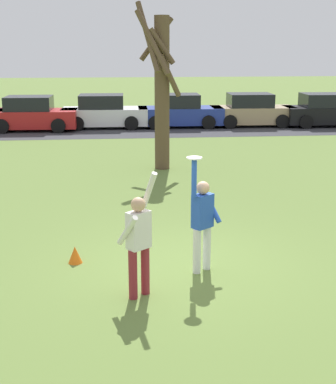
# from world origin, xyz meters

# --- Properties ---
(ground_plane) EXTENTS (120.00, 120.00, 0.00)m
(ground_plane) POSITION_xyz_m (0.00, 0.00, 0.00)
(ground_plane) COLOR olive
(person_catcher) EXTENTS (0.57, 0.55, 2.08)m
(person_catcher) POSITION_xyz_m (0.25, -0.24, 0.98)
(person_catcher) COLOR silver
(person_catcher) RESTS_ON ground_plane
(person_defender) EXTENTS (0.65, 0.64, 2.05)m
(person_defender) POSITION_xyz_m (-0.91, -1.16, 0.98)
(person_defender) COLOR maroon
(person_defender) RESTS_ON ground_plane
(frisbee_disc) EXTENTS (0.26, 0.26, 0.02)m
(frisbee_disc) POSITION_xyz_m (0.07, -0.38, 2.09)
(frisbee_disc) COLOR white
(frisbee_disc) RESTS_ON person_catcher
(parked_car_red) EXTENTS (4.15, 2.13, 1.59)m
(parked_car_red) POSITION_xyz_m (-5.07, 17.07, 0.73)
(parked_car_red) COLOR red
(parked_car_red) RESTS_ON ground_plane
(parked_car_white) EXTENTS (4.15, 2.13, 1.59)m
(parked_car_white) POSITION_xyz_m (-1.72, 17.61, 0.73)
(parked_car_white) COLOR white
(parked_car_white) RESTS_ON ground_plane
(parked_car_blue) EXTENTS (4.15, 2.13, 1.59)m
(parked_car_blue) POSITION_xyz_m (1.95, 17.55, 0.73)
(parked_car_blue) COLOR #233893
(parked_car_blue) RESTS_ON ground_plane
(parked_car_tan) EXTENTS (4.15, 2.13, 1.59)m
(parked_car_tan) POSITION_xyz_m (5.55, 17.53, 0.73)
(parked_car_tan) COLOR tan
(parked_car_tan) RESTS_ON ground_plane
(parked_car_black) EXTENTS (4.15, 2.13, 1.59)m
(parked_car_black) POSITION_xyz_m (9.17, 17.16, 0.73)
(parked_car_black) COLOR black
(parked_car_black) RESTS_ON ground_plane
(parking_strip) EXTENTS (27.07, 6.40, 0.01)m
(parking_strip) POSITION_xyz_m (0.21, 17.45, 0.00)
(parking_strip) COLOR #38383D
(parking_strip) RESTS_ON ground_plane
(bare_tree_tall) EXTENTS (1.49, 1.59, 5.20)m
(bare_tree_tall) POSITION_xyz_m (0.25, 8.22, 2.66)
(bare_tree_tall) COLOR brown
(bare_tree_tall) RESTS_ON ground_plane
(field_cone_orange) EXTENTS (0.26, 0.26, 0.32)m
(field_cone_orange) POSITION_xyz_m (-2.03, 0.35, 0.16)
(field_cone_orange) COLOR orange
(field_cone_orange) RESTS_ON ground_plane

